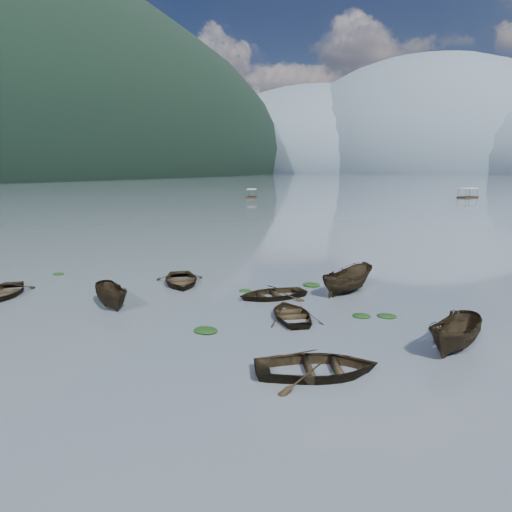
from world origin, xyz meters
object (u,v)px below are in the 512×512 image
at_px(rowboat_3, 292,318).
at_px(pontoon_centre, 467,198).
at_px(pontoon_left, 252,198).
at_px(rowboat_0, 5,295).

bearing_deg(rowboat_3, pontoon_centre, -127.90).
bearing_deg(pontoon_left, pontoon_centre, 4.91).
distance_m(rowboat_3, pontoon_left, 101.70).
xyz_separation_m(pontoon_left, pontoon_centre, (53.57, 25.39, 0.00)).
bearing_deg(rowboat_0, rowboat_3, -28.66).
distance_m(rowboat_0, rowboat_3, 18.22).
distance_m(pontoon_left, pontoon_centre, 59.28).
bearing_deg(pontoon_centre, rowboat_3, -64.50).
height_order(rowboat_0, pontoon_centre, pontoon_centre).
relative_size(rowboat_3, pontoon_centre, 0.61).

